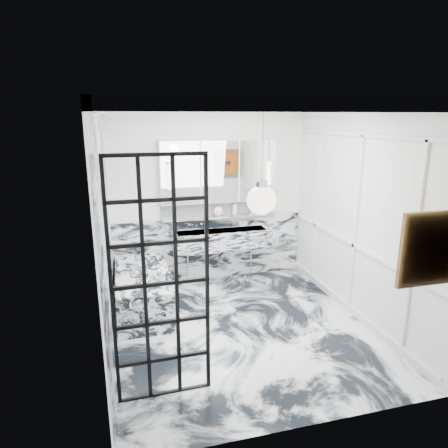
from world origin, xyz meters
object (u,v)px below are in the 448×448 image
object	(u,v)px
trough_sink	(222,239)
bathtub	(144,290)
crittall_door	(161,284)
mirror_cabinet	(219,171)

from	to	relation	value
trough_sink	bathtub	xyz separation A→B (m)	(-1.33, -0.66, -0.45)
crittall_door	trough_sink	xyz separation A→B (m)	(1.25, 2.60, -0.45)
trough_sink	mirror_cabinet	world-z (taller)	mirror_cabinet
mirror_cabinet	bathtub	size ratio (longest dim) A/B	1.15
trough_sink	mirror_cabinet	size ratio (longest dim) A/B	0.84
crittall_door	mirror_cabinet	world-z (taller)	crittall_door
crittall_door	bathtub	bearing A→B (deg)	90.95
crittall_door	bathtub	world-z (taller)	crittall_door
mirror_cabinet	crittall_door	bearing A→B (deg)	-114.33
crittall_door	bathtub	xyz separation A→B (m)	(-0.07, 1.94, -0.91)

